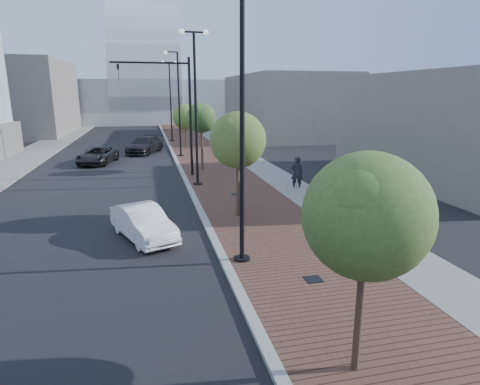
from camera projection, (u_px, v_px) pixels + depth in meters
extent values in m
cube|color=#4C2D23|center=(203.00, 147.00, 42.81)|extent=(7.00, 140.00, 0.12)
cube|color=slate|center=(228.00, 146.00, 43.41)|extent=(2.40, 140.00, 0.13)
cube|color=gray|center=(170.00, 148.00, 42.03)|extent=(0.30, 140.00, 0.14)
cube|color=slate|center=(36.00, 152.00, 39.16)|extent=(4.00, 140.00, 0.12)
imported|color=white|center=(143.00, 223.00, 15.99)|extent=(2.83, 4.28, 1.33)
imported|color=black|center=(98.00, 155.00, 32.97)|extent=(3.40, 5.35, 1.38)
imported|color=black|center=(145.00, 145.00, 38.79)|extent=(4.14, 5.87, 1.58)
imported|color=black|center=(297.00, 173.00, 24.18)|extent=(0.82, 0.64, 2.00)
cylinder|color=black|center=(242.00, 260.00, 13.83)|extent=(0.56, 0.56, 0.20)
cylinder|color=black|center=(242.00, 128.00, 12.73)|extent=(0.16, 0.16, 9.00)
cylinder|color=black|center=(198.00, 185.00, 25.16)|extent=(0.56, 0.56, 0.20)
cylinder|color=black|center=(196.00, 112.00, 24.06)|extent=(0.16, 0.16, 9.00)
cylinder|color=black|center=(194.00, 32.00, 22.96)|extent=(1.40, 0.10, 0.10)
sphere|color=silver|center=(181.00, 32.00, 22.81)|extent=(0.32, 0.32, 0.32)
sphere|color=silver|center=(206.00, 32.00, 23.12)|extent=(0.32, 0.32, 0.32)
cylinder|color=black|center=(181.00, 156.00, 36.49)|extent=(0.56, 0.56, 0.20)
cylinder|color=black|center=(179.00, 105.00, 35.39)|extent=(0.16, 0.16, 9.00)
cylinder|color=black|center=(171.00, 52.00, 34.19)|extent=(1.00, 0.10, 0.10)
sphere|color=silver|center=(165.00, 53.00, 34.09)|extent=(0.32, 0.32, 0.32)
cylinder|color=black|center=(172.00, 141.00, 47.83)|extent=(0.56, 0.56, 0.20)
cylinder|color=black|center=(171.00, 102.00, 46.73)|extent=(0.16, 0.16, 9.00)
cylinder|color=black|center=(169.00, 62.00, 45.63)|extent=(1.40, 0.10, 0.10)
sphere|color=silver|center=(163.00, 62.00, 45.48)|extent=(0.32, 0.32, 0.32)
sphere|color=silver|center=(175.00, 62.00, 45.79)|extent=(0.32, 0.32, 0.32)
cylinder|color=black|center=(191.00, 119.00, 27.04)|extent=(0.18, 0.18, 8.00)
cylinder|color=black|center=(150.00, 63.00, 25.62)|extent=(5.00, 0.12, 0.12)
imported|color=black|center=(118.00, 72.00, 25.32)|extent=(0.16, 0.20, 1.00)
cylinder|color=#382619|center=(360.00, 304.00, 8.01)|extent=(0.16, 0.16, 3.23)
sphere|color=#3A591E|center=(367.00, 216.00, 7.56)|extent=(2.47, 2.47, 2.47)
sphere|color=#3A591E|center=(376.00, 221.00, 7.99)|extent=(1.73, 1.73, 1.73)
sphere|color=#3A591E|center=(362.00, 205.00, 7.13)|extent=(1.48, 1.48, 1.48)
cylinder|color=#382619|center=(238.00, 182.00, 18.38)|extent=(0.16, 0.16, 3.42)
sphere|color=#445C1F|center=(238.00, 140.00, 17.90)|extent=(2.55, 2.55, 2.55)
sphere|color=#445C1F|center=(245.00, 144.00, 18.33)|extent=(1.79, 1.79, 1.79)
sphere|color=#445C1F|center=(233.00, 133.00, 17.47)|extent=(1.53, 1.53, 1.53)
cylinder|color=#382619|center=(202.00, 146.00, 29.68)|extent=(0.16, 0.16, 3.67)
sphere|color=#2D521C|center=(201.00, 118.00, 29.17)|extent=(2.17, 2.17, 2.17)
sphere|color=#2D521C|center=(206.00, 121.00, 29.60)|extent=(1.52, 1.52, 1.52)
sphere|color=#2D521C|center=(198.00, 113.00, 28.73)|extent=(1.30, 1.30, 1.30)
cylinder|color=#382619|center=(186.00, 134.00, 41.08)|extent=(0.16, 0.16, 3.10)
sphere|color=#496322|center=(185.00, 117.00, 40.65)|extent=(2.59, 2.59, 2.59)
sphere|color=#496322|center=(189.00, 119.00, 41.08)|extent=(1.81, 1.81, 1.81)
sphere|color=#496322|center=(183.00, 114.00, 40.23)|extent=(1.55, 1.55, 1.55)
cube|color=#ACB2B7|center=(146.00, 101.00, 83.13)|extent=(50.00, 28.00, 8.00)
cube|color=slate|center=(14.00, 98.00, 55.30)|extent=(14.00, 20.00, 10.00)
cube|color=#605B57|center=(284.00, 106.00, 54.06)|extent=(12.00, 22.00, 8.00)
cube|color=slate|center=(463.00, 127.00, 26.29)|extent=(10.00, 16.00, 7.00)
cube|color=black|center=(314.00, 279.00, 12.33)|extent=(0.50, 0.50, 0.02)
cube|color=black|center=(236.00, 194.00, 22.72)|extent=(0.50, 0.50, 0.02)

